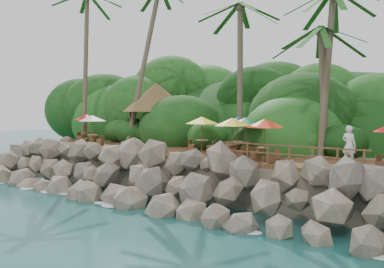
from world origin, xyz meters
The scene contains 11 objects.
ground centered at (0.00, 0.00, 0.00)m, with size 140.00×140.00×0.00m, color #19514F.
land_base centered at (0.00, 16.00, 1.05)m, with size 32.00×25.20×2.10m, color gray.
jungle_hill centered at (0.00, 23.50, 0.00)m, with size 44.80×28.00×15.40m, color #143811.
seawall centered at (0.00, 2.00, 1.15)m, with size 29.00×4.00×2.30m, color gray, non-canonical shape.
terrace centered at (0.00, 6.00, 2.20)m, with size 26.00×5.00×0.20m, color brown.
jungle_foliage centered at (0.00, 15.00, 0.00)m, with size 44.00×16.00×12.00m, color #143811, non-canonical shape.
foam_line centered at (0.00, 0.30, 0.03)m, with size 25.20×0.80×0.06m.
palapa centered at (-6.42, 9.90, 5.79)m, with size 5.27×5.27×4.60m.
dining_clusters centered at (2.08, 6.01, 4.08)m, with size 25.40×4.98×2.14m.
railing centered at (7.42, 3.65, 2.91)m, with size 7.20×0.10×1.00m.
waiter centered at (9.39, 5.94, 3.23)m, with size 0.68×0.45×1.86m, color white.
Camera 1 is at (15.73, -14.64, 5.03)m, focal length 40.21 mm.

